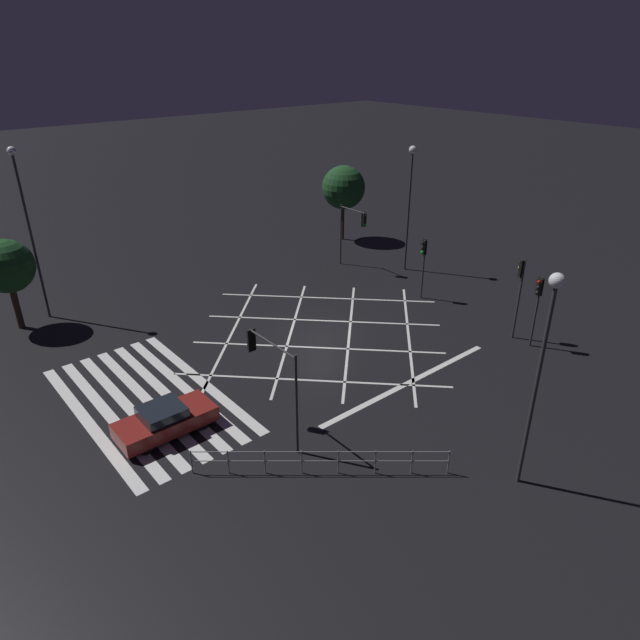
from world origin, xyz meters
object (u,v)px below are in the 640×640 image
Objects in this scene: traffic_light_se_main at (271,365)px; traffic_light_median_north at (423,257)px; street_lamp_west at (410,185)px; street_tree_far at (6,267)px; traffic_light_ne_main at (520,283)px; street_lamp_east at (25,210)px; street_tree_near at (344,188)px; street_lamp_far at (545,343)px; traffic_light_ne_cross at (538,298)px; waiting_car at (165,420)px; traffic_light_nw_main at (353,225)px.

traffic_light_median_north is at bearing -70.61° from traffic_light_se_main.
street_lamp_west is 1.65× the size of street_tree_far.
traffic_light_median_north is 6.81m from traffic_light_ne_main.
street_lamp_west is (8.18, 22.14, -0.39)m from street_lamp_east.
street_tree_near reaches higher than traffic_light_ne_main.
traffic_light_se_main is 18.39m from street_lamp_east.
street_lamp_far reaches higher than traffic_light_se_main.
traffic_light_se_main is at bearing 17.36° from street_tree_far.
traffic_light_ne_cross reaches higher than waiting_car.
traffic_light_ne_main is (6.80, -0.16, 0.43)m from traffic_light_median_north.
traffic_light_se_main is at bearing -147.08° from street_lamp_far.
traffic_light_se_main is at bearing -48.12° from street_tree_near.
street_tree_far reaches higher than traffic_light_se_main.
traffic_light_median_north is 17.16m from street_lamp_far.
traffic_light_ne_main is 19.52m from street_tree_near.
street_tree_near is at bearing -109.34° from traffic_light_median_north.
street_tree_far is at bearing -44.28° from traffic_light_ne_cross.
street_tree_far is (0.47, -1.68, -2.76)m from street_lamp_east.
street_lamp_east is at bearing -32.92° from traffic_light_median_north.
street_tree_far is at bearing -107.94° from street_lamp_west.
street_lamp_east is 23.43m from street_tree_near.
street_lamp_east reaches higher than traffic_light_nw_main.
street_tree_near reaches higher than street_tree_far.
traffic_light_ne_cross is 0.66× the size of street_tree_near.
waiting_car is at bearing 7.81° from street_tree_far.
street_tree_near is (-17.58, 19.61, 0.97)m from traffic_light_se_main.
traffic_light_nw_main is at bearing 153.08° from street_lamp_far.
street_lamp_far is at bearing 53.61° from traffic_light_median_north.
street_tree_far is at bearing -103.88° from traffic_light_nw_main.
traffic_light_median_north is 0.99× the size of traffic_light_ne_cross.
street_tree_far is 14.79m from waiting_car.
traffic_light_se_main is 0.54× the size of street_lamp_far.
traffic_light_median_north is 0.96× the size of waiting_car.
street_lamp_far is at bearing -36.44° from street_lamp_west.
traffic_light_ne_cross is at bearing 45.72° from street_tree_far.
traffic_light_se_main is at bearing -9.93° from traffic_light_ne_cross.
traffic_light_nw_main is 0.74× the size of street_tree_near.
traffic_light_ne_cross is 1.30m from traffic_light_ne_main.
traffic_light_se_main is 0.85× the size of street_tree_far.
waiting_car is at bearing -141.86° from street_lamp_far.
traffic_light_nw_main is (-13.47, 0.43, 0.03)m from traffic_light_ne_main.
traffic_light_se_main is at bearing -52.28° from traffic_light_nw_main.
traffic_light_ne_main is 0.53× the size of street_lamp_west.
street_tree_near is at bearing 90.73° from street_tree_far.
street_lamp_west is 1.43× the size of street_tree_near.
traffic_light_median_north is at bearing 57.08° from street_lamp_east.
traffic_light_ne_cross is at bearing -16.79° from waiting_car.
street_tree_near is 25.01m from street_tree_far.
street_lamp_west is at bearing 69.73° from street_lamp_east.
traffic_light_median_north is 16.26m from traffic_light_se_main.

